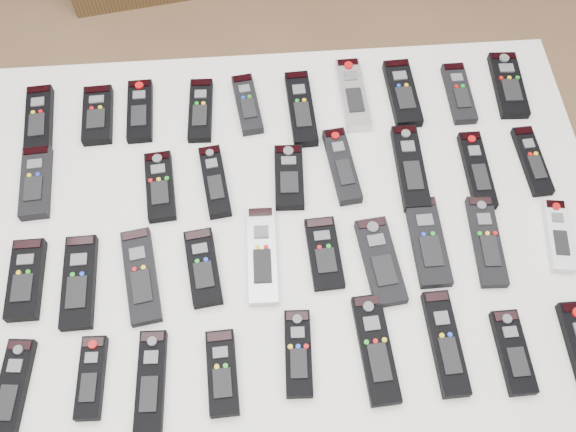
{
  "coord_description": "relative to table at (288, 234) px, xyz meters",
  "views": [
    {
      "loc": [
        0.05,
        -0.55,
        1.89
      ],
      "look_at": [
        0.09,
        0.05,
        0.8
      ],
      "focal_mm": 40.0,
      "sensor_mm": 36.0,
      "label": 1
    }
  ],
  "objects": [
    {
      "name": "ground",
      "position": [
        -0.09,
        -0.05,
        -0.72
      ],
      "size": [
        4.0,
        4.0,
        0.0
      ],
      "primitive_type": "plane",
      "color": "#916749",
      "rests_on": "ground"
    },
    {
      "name": "table",
      "position": [
        0.0,
        0.0,
        0.0
      ],
      "size": [
        1.25,
        0.88,
        0.78
      ],
      "color": "white",
      "rests_on": "ground"
    },
    {
      "name": "remote_0",
      "position": [
        -0.51,
        0.28,
        0.07
      ],
      "size": [
        0.07,
        0.17,
        0.02
      ],
      "primitive_type": "cube",
      "rotation": [
        0.0,
        0.0,
        0.07
      ],
      "color": "black",
      "rests_on": "table"
    },
    {
      "name": "remote_1",
      "position": [
        -0.39,
        0.28,
        0.07
      ],
      "size": [
        0.07,
        0.15,
        0.02
      ],
      "primitive_type": "cube",
      "rotation": [
        0.0,
        0.0,
        0.04
      ],
      "color": "black",
      "rests_on": "table"
    },
    {
      "name": "remote_2",
      "position": [
        -0.3,
        0.29,
        0.07
      ],
      "size": [
        0.06,
        0.16,
        0.02
      ],
      "primitive_type": "cube",
      "rotation": [
        0.0,
        0.0,
        0.02
      ],
      "color": "black",
      "rests_on": "table"
    },
    {
      "name": "remote_3",
      "position": [
        -0.17,
        0.28,
        0.07
      ],
      "size": [
        0.06,
        0.16,
        0.02
      ],
      "primitive_type": "cube",
      "rotation": [
        0.0,
        0.0,
        -0.04
      ],
      "color": "black",
      "rests_on": "table"
    },
    {
      "name": "remote_4",
      "position": [
        -0.07,
        0.29,
        0.07
      ],
      "size": [
        0.06,
        0.16,
        0.02
      ],
      "primitive_type": "cube",
      "rotation": [
        0.0,
        0.0,
        0.13
      ],
      "color": "black",
      "rests_on": "table"
    },
    {
      "name": "remote_5",
      "position": [
        0.05,
        0.27,
        0.07
      ],
      "size": [
        0.06,
        0.19,
        0.02
      ],
      "primitive_type": "cube",
      "rotation": [
        0.0,
        0.0,
        0.04
      ],
      "color": "black",
      "rests_on": "table"
    },
    {
      "name": "remote_6",
      "position": [
        0.16,
        0.3,
        0.07
      ],
      "size": [
        0.06,
        0.19,
        0.02
      ],
      "primitive_type": "cube",
      "rotation": [
        0.0,
        0.0,
        0.03
      ],
      "color": "#B7B7BC",
      "rests_on": "table"
    },
    {
      "name": "remote_7",
      "position": [
        0.27,
        0.29,
        0.07
      ],
      "size": [
        0.06,
        0.18,
        0.02
      ],
      "primitive_type": "cube",
      "rotation": [
        0.0,
        0.0,
        0.04
      ],
      "color": "black",
      "rests_on": "table"
    },
    {
      "name": "remote_8",
      "position": [
        0.4,
        0.29,
        0.07
      ],
      "size": [
        0.05,
        0.16,
        0.02
      ],
      "primitive_type": "cube",
      "rotation": [
        0.0,
        0.0,
        0.01
      ],
      "color": "black",
      "rests_on": "table"
    },
    {
      "name": "remote_9",
      "position": [
        0.51,
        0.3,
        0.07
      ],
      "size": [
        0.07,
        0.18,
        0.02
      ],
      "primitive_type": "cube",
      "rotation": [
        0.0,
        0.0,
        -0.05
      ],
      "color": "black",
      "rests_on": "table"
    },
    {
      "name": "remote_10",
      "position": [
        -0.5,
        0.12,
        0.07
      ],
      "size": [
        0.07,
        0.17,
        0.02
      ],
      "primitive_type": "cube",
      "rotation": [
        0.0,
        0.0,
        0.06
      ],
      "color": "black",
      "rests_on": "table"
    },
    {
      "name": "remote_11",
      "position": [
        -0.25,
        0.09,
        0.07
      ],
      "size": [
        0.07,
        0.16,
        0.02
      ],
      "primitive_type": "cube",
      "rotation": [
        0.0,
        0.0,
        0.08
      ],
      "color": "black",
      "rests_on": "table"
    },
    {
      "name": "remote_12",
      "position": [
        -0.14,
        0.09,
        0.07
      ],
      "size": [
        0.06,
        0.17,
        0.02
      ],
      "primitive_type": "cube",
      "rotation": [
        0.0,
        0.0,
        0.13
      ],
      "color": "black",
      "rests_on": "table"
    },
    {
      "name": "remote_13",
      "position": [
        0.01,
        0.09,
        0.07
      ],
      "size": [
        0.06,
        0.15,
        0.02
      ],
      "primitive_type": "cube",
      "rotation": [
        0.0,
        0.0,
        -0.05
      ],
      "color": "black",
      "rests_on": "table"
    },
    {
      "name": "remote_14",
      "position": [
        0.12,
        0.11,
        0.07
      ],
      "size": [
        0.06,
        0.18,
        0.02
      ],
      "primitive_type": "cube",
      "rotation": [
        0.0,
        0.0,
        0.11
      ],
      "color": "black",
      "rests_on": "table"
    },
    {
      "name": "remote_15",
      "position": [
        0.26,
        0.1,
        0.07
      ],
      "size": [
        0.05,
        0.2,
        0.02
      ],
      "primitive_type": "cube",
      "rotation": [
        0.0,
        0.0,
        -0.01
      ],
      "color": "black",
      "rests_on": "table"
    },
    {
      "name": "remote_16",
      "position": [
        0.39,
        0.08,
        0.07
      ],
      "size": [
        0.05,
        0.18,
        0.02
      ],
      "primitive_type": "cube",
      "rotation": [
        0.0,
        0.0,
        -0.0
      ],
      "color": "black",
      "rests_on": "table"
    },
    {
      "name": "remote_17",
      "position": [
        0.51,
        0.1,
        0.07
      ],
      "size": [
        0.05,
        0.16,
        0.02
      ],
      "primitive_type": "cube",
      "rotation": [
        0.0,
        0.0,
        0.04
      ],
      "color": "black",
      "rests_on": "table"
    },
    {
      "name": "remote_18",
      "position": [
        -0.5,
        -0.09,
        0.07
      ],
      "size": [
        0.06,
        0.16,
        0.02
      ],
      "primitive_type": "cube",
      "rotation": [
        0.0,
        0.0,
        0.01
      ],
      "color": "black",
      "rests_on": "table"
    },
    {
      "name": "remote_19",
      "position": [
        -0.4,
        -0.11,
        0.07
      ],
      "size": [
        0.06,
        0.18,
        0.02
      ],
      "primitive_type": "cube",
      "rotation": [
        0.0,
        0.0,
        0.02
      ],
      "color": "black",
      "rests_on": "table"
    },
    {
      "name": "remote_20",
      "position": [
        -0.28,
        -0.1,
        0.07
      ],
      "size": [
        0.08,
        0.2,
        0.02
      ],
      "primitive_type": "cube",
      "rotation": [
        0.0,
        0.0,
        0.15
      ],
      "color": "black",
      "rests_on": "table"
    },
    {
      "name": "remote_21",
      "position": [
        -0.17,
        -0.09,
        0.07
      ],
      "size": [
        0.07,
        0.16,
        0.02
      ],
      "primitive_type": "cube",
      "rotation": [
        0.0,
        0.0,
        0.12
      ],
      "color": "black",
      "rests_on": "table"
    },
    {
      "name": "remote_22",
      "position": [
        -0.05,
        -0.08,
        0.07
      ],
      "size": [
        0.06,
        0.2,
        0.02
      ],
      "primitive_type": "cube",
      "rotation": [
        0.0,
        0.0,
        -0.02
      ],
      "color": "#B7B7BC",
      "rests_on": "table"
    },
    {
      "name": "remote_23",
      "position": [
        0.06,
        -0.08,
        0.07
      ],
      "size": [
        0.06,
        0.15,
        0.02
      ],
      "primitive_type": "cube",
      "rotation": [
        0.0,
        0.0,
        0.05
      ],
      "color": "black",
      "rests_on": "table"
    },
    {
      "name": "remote_24",
      "position": [
        0.17,
        -0.11,
        0.07
      ],
      "size": [
        0.08,
        0.18,
        0.02
      ],
      "primitive_type": "cube",
      "rotation": [
        0.0,
        0.0,
        0.1
      ],
      "color": "black",
      "rests_on": "table"
    },
    {
      "name": "remote_25",
      "position": [
        0.26,
        -0.07,
        0.07
      ],
      "size": [
        0.06,
        0.19,
        0.02
      ],
      "primitive_type": "cube",
      "rotation": [
        0.0,
        0.0,
        0.01
      ],
      "color": "black",
      "rests_on": "table"
    },
    {
      "name": "remote_26",
      "position": [
        0.38,
        -0.08,
        0.07
      ],
      "size": [
        0.06,
        0.19,
        0.02
      ],
      "primitive_type": "cube",
      "rotation": [
        0.0,
        0.0,
        -0.04
      ],
      "color": "black",
      "rests_on": "table"
    },
    {
      "name": "remote_27",
      "position": [
        0.52,
        -0.08,
        0.07
      ],
      "size": [
        0.06,
        0.16,
        0.02
      ],
      "primitive_type": "cube",
      "rotation": [
        0.0,
        0.0,
        -0.14
      ],
      "color": "silver",
      "rests_on": "table"
    },
    {
      "name": "remote_28",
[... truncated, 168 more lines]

